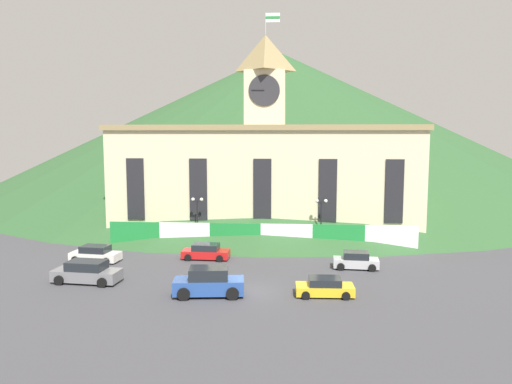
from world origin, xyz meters
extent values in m
plane|color=#424247|center=(0.00, 0.00, 0.00)|extent=(160.00, 160.00, 0.00)
cube|color=beige|center=(0.00, 21.67, 6.06)|extent=(34.32, 10.23, 12.11)
cube|color=#998456|center=(0.00, 21.67, 12.41)|extent=(34.92, 10.83, 0.60)
cube|color=beige|center=(0.00, 21.67, 15.73)|extent=(4.50, 4.50, 6.04)
pyramid|color=#998456|center=(0.00, 21.67, 20.78)|extent=(4.95, 4.95, 4.05)
cylinder|color=#2D2D33|center=(0.00, 19.36, 16.46)|extent=(3.42, 0.12, 3.42)
cube|color=black|center=(-0.70, 19.28, 16.47)|extent=(1.40, 0.06, 0.12)
cylinder|color=#B2B2B7|center=(0.00, 21.67, 24.00)|extent=(0.10, 0.10, 2.40)
cube|color=white|center=(0.80, 21.67, 24.65)|extent=(1.60, 0.06, 1.00)
cube|color=#1E8438|center=(0.80, 21.63, 24.65)|extent=(1.60, 0.04, 0.28)
cube|color=#232328|center=(-13.73, 16.47, 5.81)|extent=(1.89, 0.16, 6.66)
cube|color=#232328|center=(-6.86, 16.47, 5.81)|extent=(1.89, 0.16, 6.66)
cube|color=#232328|center=(0.00, 16.47, 5.81)|extent=(1.89, 0.16, 6.66)
cube|color=#232328|center=(6.86, 16.47, 5.81)|extent=(1.89, 0.16, 6.66)
cube|color=#232328|center=(13.73, 16.47, 5.81)|extent=(1.89, 0.16, 6.66)
cube|color=#1E8438|center=(-13.09, 13.88, 1.34)|extent=(5.24, 0.12, 2.69)
cube|color=white|center=(-7.85, 13.88, 1.34)|extent=(5.24, 0.12, 2.69)
cube|color=#1E8438|center=(-2.62, 13.88, 1.34)|extent=(5.24, 0.12, 2.69)
cube|color=white|center=(2.62, 13.88, 1.34)|extent=(5.24, 0.12, 2.69)
cube|color=#1E8438|center=(7.85, 13.88, 1.34)|extent=(5.24, 0.12, 2.69)
cube|color=white|center=(13.09, 13.88, 1.34)|extent=(5.24, 0.12, 2.69)
cone|color=#2D562D|center=(0.00, 70.45, 14.29)|extent=(119.70, 119.70, 28.58)
cylinder|color=black|center=(-6.72, 15.04, 2.46)|extent=(0.14, 0.14, 4.92)
cube|color=black|center=(-6.72, 15.04, 4.77)|extent=(0.90, 0.08, 0.08)
sphere|color=white|center=(-7.17, 15.04, 4.95)|extent=(0.36, 0.36, 0.36)
sphere|color=white|center=(-6.27, 15.04, 4.95)|extent=(0.36, 0.36, 0.36)
cylinder|color=black|center=(6.14, 15.04, 2.45)|extent=(0.14, 0.14, 4.90)
cube|color=black|center=(6.14, 15.04, 4.75)|extent=(0.90, 0.08, 0.08)
sphere|color=white|center=(5.69, 15.04, 4.93)|extent=(0.36, 0.36, 0.36)
sphere|color=white|center=(6.59, 15.04, 4.93)|extent=(0.36, 0.36, 0.36)
cube|color=red|center=(-4.91, 9.67, 0.50)|extent=(4.48, 2.01, 0.72)
cube|color=#1E2328|center=(-4.91, 9.67, 1.16)|extent=(2.50, 1.77, 0.59)
cylinder|color=black|center=(-3.37, 10.50, 0.32)|extent=(0.65, 0.35, 0.64)
cylinder|color=black|center=(-3.46, 8.70, 0.32)|extent=(0.65, 0.35, 0.64)
cylinder|color=black|center=(-6.36, 10.65, 0.32)|extent=(0.65, 0.35, 0.64)
cylinder|color=black|center=(-6.44, 8.85, 0.32)|extent=(0.65, 0.35, 0.64)
cube|color=yellow|center=(5.63, -0.26, 0.47)|extent=(4.26, 1.94, 0.67)
cube|color=#1E2328|center=(5.63, -0.26, 1.08)|extent=(2.37, 1.73, 0.55)
cylinder|color=black|center=(4.23, -1.21, 0.30)|extent=(0.60, 0.34, 0.59)
cylinder|color=black|center=(4.17, 0.59, 0.30)|extent=(0.60, 0.34, 0.59)
cylinder|color=black|center=(7.09, -1.11, 0.30)|extent=(0.60, 0.34, 0.59)
cylinder|color=black|center=(7.03, 0.68, 0.30)|extent=(0.60, 0.34, 0.59)
cube|color=#B7B7BC|center=(8.81, 7.39, 0.52)|extent=(4.00, 1.94, 0.74)
cube|color=#1E2328|center=(8.81, 7.39, 1.20)|extent=(2.24, 1.70, 0.61)
cylinder|color=black|center=(7.43, 6.63, 0.33)|extent=(0.68, 0.35, 0.66)
cylinder|color=black|center=(7.54, 8.33, 0.33)|extent=(0.68, 0.35, 0.66)
cylinder|color=black|center=(10.08, 6.46, 0.33)|extent=(0.68, 0.35, 0.66)
cylinder|color=black|center=(10.19, 8.16, 0.33)|extent=(0.68, 0.35, 0.66)
cube|color=slate|center=(-13.03, 1.59, 0.61)|extent=(5.46, 2.48, 0.87)
cube|color=#1E2328|center=(-13.03, 1.59, 1.40)|extent=(3.07, 2.10, 0.71)
cylinder|color=black|center=(-11.14, 2.42, 0.39)|extent=(0.80, 0.43, 0.77)
cylinder|color=black|center=(-11.33, 0.43, 0.39)|extent=(0.80, 0.43, 0.77)
cylinder|color=black|center=(-14.73, 2.75, 0.39)|extent=(0.80, 0.43, 0.77)
cylinder|color=black|center=(-14.91, 0.76, 0.39)|extent=(0.80, 0.43, 0.77)
cube|color=#284C99|center=(-2.81, -0.90, 0.73)|extent=(5.29, 2.55, 1.04)
cube|color=#1E2328|center=(-2.81, -0.90, 1.67)|extent=(2.99, 2.14, 0.85)
cylinder|color=black|center=(-4.42, -2.08, 0.46)|extent=(0.96, 0.46, 0.92)
cylinder|color=black|center=(-4.64, -0.09, 0.46)|extent=(0.96, 0.46, 0.92)
cylinder|color=black|center=(-0.97, -1.70, 0.46)|extent=(0.96, 0.46, 0.92)
cylinder|color=black|center=(-1.19, 0.29, 0.46)|extent=(0.96, 0.46, 0.92)
cube|color=white|center=(-14.92, 7.95, 0.52)|extent=(4.67, 2.29, 0.74)
cube|color=#1E2328|center=(-14.92, 7.95, 1.20)|extent=(2.64, 1.92, 0.61)
cylinder|color=black|center=(-13.30, 8.67, 0.33)|extent=(0.69, 0.39, 0.66)
cylinder|color=black|center=(-13.50, 6.88, 0.33)|extent=(0.69, 0.39, 0.66)
cylinder|color=black|center=(-16.34, 9.01, 0.33)|extent=(0.69, 0.39, 0.66)
cylinder|color=black|center=(-16.54, 7.22, 0.33)|extent=(0.69, 0.39, 0.66)
camera|label=1|loc=(3.31, -35.84, 11.78)|focal=35.00mm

